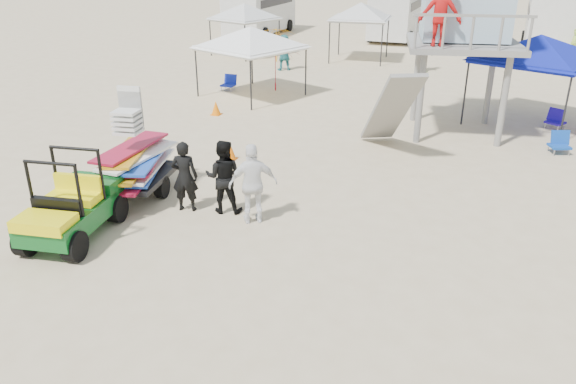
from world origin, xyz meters
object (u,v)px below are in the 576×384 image
(canopy_blue, at_px, (541,39))
(utility_cart, at_px, (68,201))
(surf_trailer, at_px, (135,158))
(lifeguard_tower, at_px, (464,6))
(man_left, at_px, (185,176))

(canopy_blue, bearing_deg, utility_cart, -125.85)
(utility_cart, height_order, canopy_blue, canopy_blue)
(surf_trailer, height_order, lifeguard_tower, lifeguard_tower)
(utility_cart, distance_m, surf_trailer, 2.34)
(man_left, relative_size, lifeguard_tower, 0.31)
(utility_cart, xyz_separation_m, lifeguard_tower, (6.48, 10.42, 3.08))
(surf_trailer, bearing_deg, canopy_blue, 48.26)
(canopy_blue, bearing_deg, surf_trailer, -131.74)
(utility_cart, height_order, man_left, utility_cart)
(surf_trailer, relative_size, canopy_blue, 0.62)
(man_left, xyz_separation_m, canopy_blue, (7.32, 10.20, 2.00))
(utility_cart, xyz_separation_m, canopy_blue, (8.84, 12.23, 1.98))
(surf_trailer, relative_size, man_left, 1.62)
(man_left, height_order, lifeguard_tower, lifeguard_tower)
(lifeguard_tower, bearing_deg, canopy_blue, 37.45)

